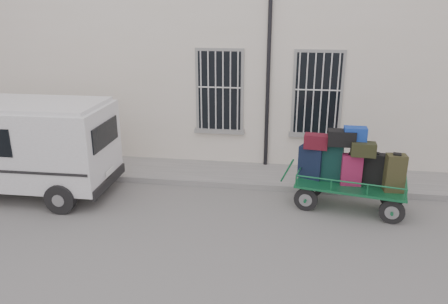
% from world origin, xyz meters
% --- Properties ---
extents(ground, '(80.00, 80.00, 0.00)m').
position_xyz_m(ground, '(0.00, 0.00, 0.00)').
color(ground, slate).
rests_on(ground, ground).
extents(building, '(24.00, 5.15, 6.00)m').
position_xyz_m(building, '(0.00, 5.50, 3.00)').
color(building, beige).
rests_on(building, ground).
extents(sidewalk, '(24.00, 1.70, 0.15)m').
position_xyz_m(sidewalk, '(0.00, 2.20, 0.07)').
color(sidewalk, gray).
rests_on(sidewalk, ground).
extents(luggage_cart, '(2.91, 1.57, 1.97)m').
position_xyz_m(luggage_cart, '(2.94, 0.62, 1.01)').
color(luggage_cart, black).
rests_on(luggage_cart, ground).
extents(van, '(4.72, 2.19, 2.36)m').
position_xyz_m(van, '(-5.03, 0.33, 1.35)').
color(van, silver).
rests_on(van, ground).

